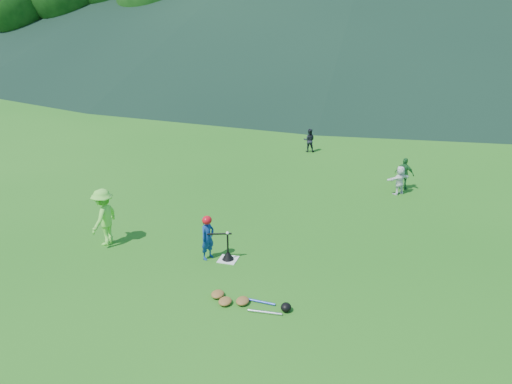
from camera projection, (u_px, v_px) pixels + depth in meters
The scene contains 12 objects.
ground at pixel (228, 260), 12.42m from camera, with size 120.00×120.00×0.00m, color #1E6016.
home_plate at pixel (228, 259), 12.41m from camera, with size 0.45×0.45×0.02m, color silver.
baseball at pixel (227, 233), 12.16m from camera, with size 0.08×0.08×0.08m, color white.
batter_child at pixel (208, 238), 12.31m from camera, with size 0.41×0.27×1.12m, color navy.
adult_coach at pixel (104, 217), 13.00m from camera, with size 0.99×0.57×1.53m, color #71DF41.
fielder_b at pixel (309, 140), 21.31m from camera, with size 0.49×0.38×1.01m, color black.
fielder_c at pixel (404, 174), 16.95m from camera, with size 0.65×0.27×1.11m, color #1D622B.
fielder_d at pixel (400, 180), 16.54m from camera, with size 0.91×0.29×0.98m, color white.
batting_tee at pixel (228, 255), 12.37m from camera, with size 0.30×0.30×0.68m.
batter_gear at pixel (208, 221), 12.14m from camera, with size 0.73×0.26×0.48m.
equipment_pile at pixel (242, 301), 10.58m from camera, with size 1.80×0.56×0.19m.
outfield_fence at pixel (351, 79), 37.32m from camera, with size 70.07×0.08×1.33m.
Camera 1 is at (3.74, -10.38, 5.98)m, focal length 35.00 mm.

